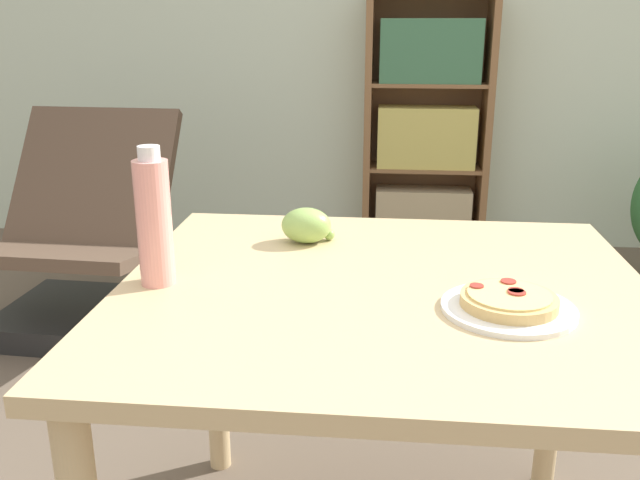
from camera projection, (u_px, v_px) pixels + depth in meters
wall_back at (406, 9)px, 3.64m from camera, size 8.00×0.05×2.60m
dining_table at (382, 333)px, 1.36m from camera, size 1.04×0.94×0.75m
pizza_on_plate at (509, 304)px, 1.20m from camera, size 0.24×0.24×0.04m
grape_bunch at (307, 226)px, 1.57m from camera, size 0.12×0.09×0.08m
drink_bottle at (154, 221)px, 1.30m from camera, size 0.07×0.07×0.27m
lounge_chair_near at (83, 261)px, 2.82m from camera, size 0.71×0.79×0.88m
bookshelf at (426, 133)px, 3.67m from camera, size 0.67×0.27×1.39m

